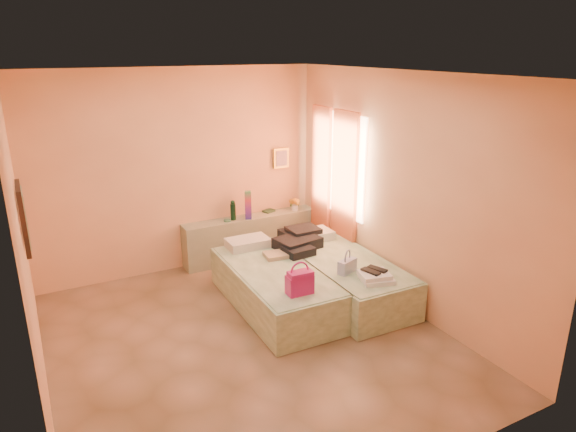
% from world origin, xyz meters
% --- Properties ---
extents(ground, '(4.50, 4.50, 0.00)m').
position_xyz_m(ground, '(0.00, 0.00, 0.00)').
color(ground, '#9E7B5F').
rests_on(ground, ground).
extents(room_walls, '(4.02, 4.51, 2.81)m').
position_xyz_m(room_walls, '(0.21, 0.57, 1.79)').
color(room_walls, '#FCBC86').
rests_on(room_walls, ground).
extents(headboard_ledge, '(2.05, 0.30, 0.65)m').
position_xyz_m(headboard_ledge, '(0.98, 2.10, 0.33)').
color(headboard_ledge, gray).
rests_on(headboard_ledge, ground).
extents(bed_left, '(0.94, 2.02, 0.50)m').
position_xyz_m(bed_left, '(0.60, 0.55, 0.25)').
color(bed_left, beige).
rests_on(bed_left, ground).
extents(bed_right, '(0.94, 2.02, 0.50)m').
position_xyz_m(bed_right, '(1.50, 0.40, 0.25)').
color(bed_right, beige).
rests_on(bed_right, ground).
extents(water_bottle, '(0.09, 0.09, 0.27)m').
position_xyz_m(water_bottle, '(0.70, 2.09, 0.79)').
color(water_bottle, '#143823').
rests_on(water_bottle, headboard_ledge).
extents(rainbow_box, '(0.12, 0.12, 0.41)m').
position_xyz_m(rainbow_box, '(0.91, 2.03, 0.86)').
color(rainbow_box, '#B5166D').
rests_on(rainbow_box, headboard_ledge).
extents(small_dish, '(0.14, 0.14, 0.03)m').
position_xyz_m(small_dish, '(0.59, 2.06, 0.66)').
color(small_dish, '#447D61').
rests_on(small_dish, headboard_ledge).
extents(green_book, '(0.20, 0.17, 0.03)m').
position_xyz_m(green_book, '(1.32, 2.18, 0.66)').
color(green_book, '#24442A').
rests_on(green_book, headboard_ledge).
extents(flower_vase, '(0.20, 0.20, 0.23)m').
position_xyz_m(flower_vase, '(1.70, 2.05, 0.77)').
color(flower_vase, white).
rests_on(flower_vase, headboard_ledge).
extents(magenta_handbag, '(0.29, 0.17, 0.27)m').
position_xyz_m(magenta_handbag, '(0.55, -0.14, 0.63)').
color(magenta_handbag, '#B5166D').
rests_on(magenta_handbag, bed_left).
extents(khaki_garment, '(0.33, 0.28, 0.05)m').
position_xyz_m(khaki_garment, '(0.79, 0.87, 0.53)').
color(khaki_garment, tan).
rests_on(khaki_garment, bed_left).
extents(clothes_pile, '(0.67, 0.67, 0.18)m').
position_xyz_m(clothes_pile, '(1.22, 1.02, 0.59)').
color(clothes_pile, black).
rests_on(clothes_pile, bed_right).
extents(blue_handbag, '(0.27, 0.19, 0.16)m').
position_xyz_m(blue_handbag, '(1.30, 0.06, 0.58)').
color(blue_handbag, '#3D5B92').
rests_on(blue_handbag, bed_right).
extents(towel_stack, '(0.42, 0.39, 0.10)m').
position_xyz_m(towel_stack, '(1.47, -0.30, 0.55)').
color(towel_stack, white).
rests_on(towel_stack, bed_right).
extents(sandal_pair, '(0.23, 0.27, 0.02)m').
position_xyz_m(sandal_pair, '(1.47, -0.25, 0.61)').
color(sandal_pair, black).
rests_on(sandal_pair, towel_stack).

